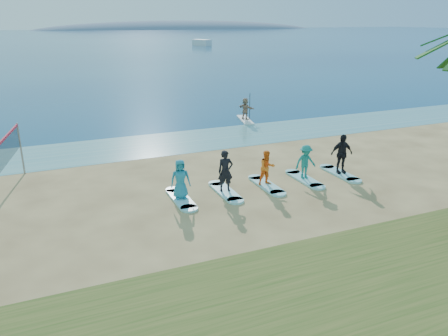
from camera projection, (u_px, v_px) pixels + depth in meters
name	position (u px, v px, depth m)	size (l,w,h in m)	color
ground	(250.00, 209.00, 17.18)	(600.00, 600.00, 0.00)	tan
shallow_water	(173.00, 142.00, 26.32)	(600.00, 600.00, 0.00)	teal
ocean	(53.00, 39.00, 156.45)	(600.00, 600.00, 0.00)	navy
island_ridge	(184.00, 29.00, 313.47)	(220.00, 56.00, 18.00)	slate
paddleboard	(245.00, 120.00, 31.92)	(0.70, 3.00, 0.12)	silver
paddleboarder	(245.00, 109.00, 31.65)	(1.44, 0.46, 1.55)	tan
boat_offshore_b	(202.00, 46.00, 120.27)	(2.20, 5.65, 1.62)	silver
surfboard_0	(181.00, 199.00, 18.00)	(0.70, 2.20, 0.09)	#90DADF
student_0	(180.00, 179.00, 17.72)	(0.80, 0.52, 1.65)	teal
surfboard_1	(225.00, 192.00, 18.74)	(0.70, 2.20, 0.09)	#90DADF
student_1	(225.00, 171.00, 18.43)	(0.65, 0.43, 1.79)	black
surfboard_2	(266.00, 185.00, 19.47)	(0.70, 2.20, 0.09)	#90DADF
student_2	(267.00, 168.00, 19.21)	(0.76, 0.59, 1.56)	orange
surfboard_3	(304.00, 179.00, 20.21)	(0.70, 2.20, 0.09)	#90DADF
student_3	(306.00, 162.00, 19.94)	(1.03, 0.59, 1.59)	#1A7E74
surfboard_4	(340.00, 173.00, 20.95)	(0.70, 2.20, 0.09)	#90DADF
student_4	(342.00, 154.00, 20.63)	(1.11, 0.46, 1.89)	black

